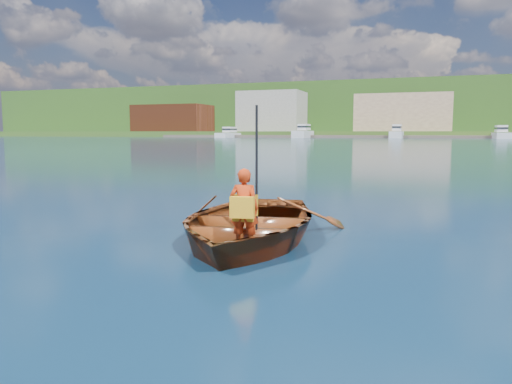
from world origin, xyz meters
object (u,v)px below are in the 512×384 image
at_px(child_paddler, 244,208).
at_px(dock, 410,137).
at_px(rowboat, 247,223).
at_px(marina_yachts, 434,133).

bearing_deg(child_paddler, dock, 91.25).
bearing_deg(rowboat, marina_yachts, 88.60).
bearing_deg(marina_yachts, rowboat, -91.40).
relative_size(child_paddler, marina_yachts, 0.01).
bearing_deg(dock, child_paddler, -88.75).
distance_m(rowboat, marina_yachts, 143.16).
xyz_separation_m(rowboat, child_paddler, (0.27, -0.87, 0.38)).
xyz_separation_m(rowboat, dock, (-2.97, 147.77, 0.11)).
height_order(child_paddler, dock, child_paddler).
distance_m(dock, marina_yachts, 8.04).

